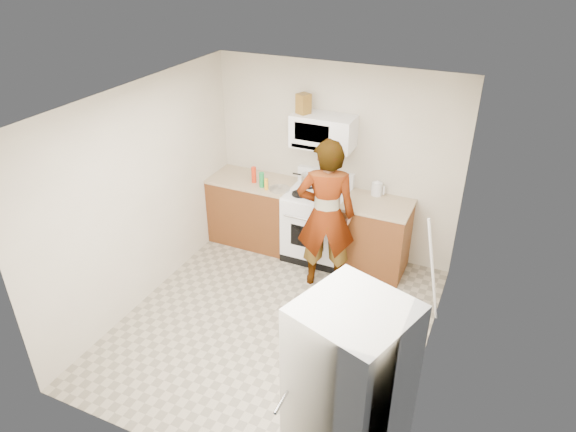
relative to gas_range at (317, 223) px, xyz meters
The scene contains 20 objects.
floor 1.56m from the gas_range, 86.14° to the right, with size 3.60×3.60×0.00m, color gray.
back_wall 0.83m from the gas_range, 72.00° to the left, with size 3.20×0.02×2.50m, color beige.
right_wall 2.37m from the gas_range, 41.25° to the right, with size 0.02×3.60×2.50m, color beige.
cabinet_left 0.94m from the gas_range, behind, with size 1.12×0.62×0.90m, color brown.
counter_left 1.03m from the gas_range, behind, with size 1.14×0.64×0.04m, color tan.
cabinet_right 0.78m from the gas_range, ahead, with size 0.80×0.62×0.90m, color brown.
counter_right 0.89m from the gas_range, ahead, with size 0.82×0.64×0.04m, color tan.
gas_range is the anchor object (origin of this frame).
microwave 1.22m from the gas_range, 90.00° to the left, with size 0.76×0.38×0.40m, color white.
person 0.76m from the gas_range, 59.75° to the right, with size 0.68×0.45×1.88m, color tan.
fridge 3.24m from the gas_range, 64.65° to the right, with size 0.70×0.70×1.70m, color #BCBCB7.
kettle 0.90m from the gas_range, 18.78° to the left, with size 0.14×0.14×0.16m, color silver.
jug 1.56m from the gas_range, 159.64° to the left, with size 0.14×0.14×0.24m, color brown.
saucepan 0.58m from the gas_range, 137.00° to the left, with size 0.22×0.22×0.12m, color #BBBABF.
tray 0.52m from the gas_range, 44.95° to the right, with size 0.25×0.16×0.05m, color white.
bottle_spray 1.04m from the gas_range, behind, with size 0.06×0.06×0.21m, color red.
bottle_hot_sauce 0.84m from the gas_range, 162.89° to the right, with size 0.05×0.05×0.15m, color orange.
bottle_green_cap 0.91m from the gas_range, 168.17° to the right, with size 0.06×0.06×0.20m, color #18873C.
pot_lid 0.67m from the gas_range, 165.25° to the right, with size 0.27×0.27×0.01m, color silver.
broom 1.77m from the gas_range, 24.21° to the right, with size 0.03×0.03×1.30m, color white.
Camera 1 is at (1.95, -3.97, 3.81)m, focal length 32.00 mm.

